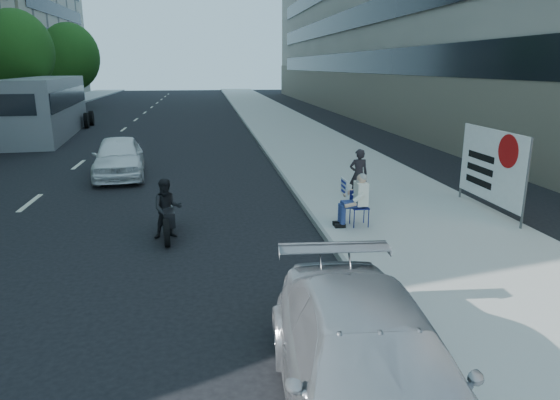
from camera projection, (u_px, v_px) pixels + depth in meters
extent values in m
plane|color=black|center=(289.00, 316.00, 8.11)|extent=(160.00, 160.00, 0.00)
cube|color=#AFADA4|center=(301.00, 138.00, 27.76)|extent=(5.00, 120.00, 0.15)
cylinder|color=#382616|center=(23.00, 103.00, 34.46)|extent=(0.30, 0.30, 2.97)
ellipsoid|color=#1C4512|center=(16.00, 51.00, 33.57)|extent=(4.80, 4.80, 5.52)
cylinder|color=#382616|center=(74.00, 94.00, 47.88)|extent=(0.30, 0.30, 2.62)
ellipsoid|color=#1C4512|center=(70.00, 57.00, 46.97)|extent=(5.40, 5.40, 6.21)
cylinder|color=navy|center=(354.00, 219.00, 12.00)|extent=(0.02, 0.02, 0.45)
cylinder|color=navy|center=(369.00, 219.00, 12.05)|extent=(0.02, 0.02, 0.45)
cylinder|color=navy|center=(350.00, 215.00, 12.34)|extent=(0.02, 0.02, 0.45)
cylinder|color=navy|center=(364.00, 214.00, 12.39)|extent=(0.02, 0.02, 0.45)
cube|color=navy|center=(360.00, 207.00, 12.13)|extent=(0.40, 0.40, 0.03)
cube|color=navy|center=(358.00, 198.00, 12.26)|extent=(0.40, 0.02, 0.40)
cylinder|color=navy|center=(352.00, 205.00, 11.98)|extent=(0.44, 0.17, 0.17)
cylinder|color=navy|center=(343.00, 215.00, 12.01)|extent=(0.14, 0.14, 0.46)
cube|color=black|center=(340.00, 226.00, 12.07)|extent=(0.26, 0.11, 0.10)
cylinder|color=navy|center=(350.00, 203.00, 12.17)|extent=(0.44, 0.17, 0.17)
cylinder|color=navy|center=(341.00, 213.00, 12.20)|extent=(0.14, 0.14, 0.46)
cube|color=black|center=(338.00, 223.00, 12.26)|extent=(0.26, 0.11, 0.10)
cube|color=white|center=(361.00, 194.00, 12.04)|extent=(0.26, 0.42, 0.56)
sphere|color=tan|center=(362.00, 179.00, 11.95)|extent=(0.23, 0.23, 0.23)
ellipsoid|color=gray|center=(362.00, 177.00, 11.94)|extent=(0.22, 0.24, 0.19)
ellipsoid|color=gray|center=(358.00, 182.00, 11.95)|extent=(0.10, 0.14, 0.13)
cylinder|color=white|center=(359.00, 197.00, 11.81)|extent=(0.30, 0.10, 0.25)
cylinder|color=tan|center=(351.00, 205.00, 11.82)|extent=(0.29, 0.09, 0.14)
cylinder|color=white|center=(355.00, 190.00, 12.28)|extent=(0.26, 0.20, 0.32)
cylinder|color=tan|center=(348.00, 193.00, 12.42)|extent=(0.30, 0.21, 0.18)
cube|color=white|center=(344.00, 187.00, 12.52)|extent=(0.03, 0.55, 0.40)
imported|color=black|center=(359.00, 175.00, 14.44)|extent=(0.55, 0.37, 1.50)
cylinder|color=#4C4C4C|center=(526.00, 184.00, 11.75)|extent=(0.06, 0.06, 2.20)
cylinder|color=#4C4C4C|center=(463.00, 161.00, 14.61)|extent=(0.06, 0.06, 2.20)
cube|color=white|center=(491.00, 166.00, 13.14)|extent=(0.04, 3.00, 1.90)
cylinder|color=#A50C0C|center=(508.00, 151.00, 12.33)|extent=(0.01, 0.84, 0.84)
cube|color=black|center=(481.00, 157.00, 13.57)|extent=(0.01, 1.30, 0.18)
cube|color=black|center=(480.00, 169.00, 13.66)|extent=(0.01, 1.30, 0.18)
cube|color=black|center=(478.00, 182.00, 13.75)|extent=(0.01, 1.30, 0.18)
imported|color=#A1A3A7|center=(371.00, 374.00, 5.41)|extent=(2.30, 4.99, 1.41)
imported|color=white|center=(119.00, 157.00, 18.19)|extent=(2.19, 4.46, 1.46)
cylinder|color=black|center=(167.00, 233.00, 11.19)|extent=(0.20, 0.65, 0.64)
cylinder|color=black|center=(171.00, 215.00, 12.52)|extent=(0.20, 0.65, 0.64)
cube|color=black|center=(168.00, 214.00, 11.80)|extent=(0.40, 1.22, 0.35)
imported|color=black|center=(167.00, 209.00, 11.66)|extent=(0.76, 0.62, 1.42)
cube|color=gray|center=(48.00, 107.00, 28.74)|extent=(3.55, 12.17, 3.30)
cube|color=black|center=(23.00, 98.00, 28.42)|extent=(1.08, 11.46, 1.00)
cube|color=black|center=(70.00, 97.00, 28.77)|extent=(1.08, 11.46, 1.00)
cube|color=black|center=(7.00, 105.00, 22.84)|extent=(2.40, 0.27, 1.00)
cylinder|color=black|center=(50.00, 137.00, 24.91)|extent=(0.34, 1.02, 1.00)
cylinder|color=black|center=(12.00, 133.00, 26.47)|extent=(0.34, 1.02, 1.00)
cylinder|color=black|center=(61.00, 132.00, 26.82)|extent=(0.34, 1.02, 1.00)
cylinder|color=black|center=(46.00, 121.00, 32.20)|extent=(0.34, 1.02, 1.00)
cylinder|color=black|center=(86.00, 120.00, 32.56)|extent=(0.34, 1.02, 1.00)
cylinder|color=black|center=(53.00, 119.00, 33.64)|extent=(0.34, 1.02, 1.00)
cylinder|color=black|center=(91.00, 118.00, 33.99)|extent=(0.34, 1.02, 1.00)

